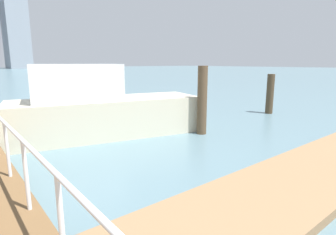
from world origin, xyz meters
name	(u,v)px	position (x,y,z in m)	size (l,w,h in m)	color
ground_plane	(45,111)	(0.00, 20.00, 0.00)	(300.00, 300.00, 0.00)	slate
floating_dock	(330,163)	(3.20, 7.23, 0.09)	(13.41, 2.00, 0.18)	#93704C
boardwalk_railing	(59,196)	(-3.15, 7.40, 1.23)	(0.06, 24.52, 1.08)	white
dock_piling_0	(202,100)	(3.07, 11.48, 1.21)	(0.35, 0.35, 2.41)	brown
dock_piling_3	(270,94)	(8.61, 12.17, 0.98)	(0.36, 0.36, 1.97)	#473826
moored_boat_1	(101,109)	(0.16, 13.50, 0.94)	(6.70, 3.48, 2.47)	beige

